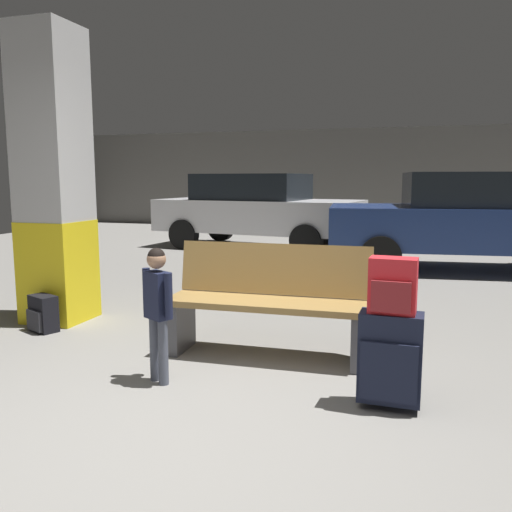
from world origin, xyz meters
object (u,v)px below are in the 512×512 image
backpack_dark_floor (43,314)px  structural_pillar (54,179)px  suitcase (390,358)px  parked_car_near (468,219)px  bench (269,301)px  backpack_bright (393,286)px  parked_car_far (257,209)px  child (158,301)px

backpack_dark_floor → structural_pillar: bearing=105.9°
structural_pillar → suitcase: bearing=-19.6°
parked_car_near → bench: bearing=-111.0°
suitcase → parked_car_near: parked_car_near is taller
suitcase → backpack_bright: backpack_bright is taller
structural_pillar → parked_car_far: structural_pillar is taller
parked_car_far → child: bearing=-78.2°
parked_car_far → parked_car_near: 4.23m
bench → suitcase: 1.25m
bench → parked_car_far: (-2.07, 6.40, 0.36)m
bench → suitcase: (0.99, -0.75, -0.12)m
structural_pillar → suitcase: 3.67m
child → parked_car_near: 6.07m
child → backpack_dark_floor: 1.86m
structural_pillar → child: size_ratio=3.00×
structural_pillar → backpack_bright: structural_pillar is taller
backpack_bright → backpack_dark_floor: backpack_bright is taller
structural_pillar → parked_car_near: (4.14, 4.35, -0.61)m
child → parked_car_near: bearing=66.7°
backpack_bright → child: bearing=-178.4°
structural_pillar → backpack_dark_floor: 1.32m
backpack_dark_floor → parked_car_near: 6.26m
structural_pillar → parked_car_near: structural_pillar is taller
bench → parked_car_far: parked_car_far is taller
backpack_dark_floor → parked_car_far: bearing=89.0°
backpack_dark_floor → bench: bearing=-0.4°
suitcase → backpack_bright: (-0.00, -0.00, 0.45)m
backpack_bright → parked_car_far: 7.78m
backpack_dark_floor → parked_car_far: size_ratio=0.08×
backpack_dark_floor → child: bearing=-26.5°
child → suitcase: bearing=1.6°
suitcase → parked_car_far: size_ratio=0.14×
suitcase → backpack_bright: bearing=-121.3°
child → structural_pillar: bearing=145.0°
bench → parked_car_near: size_ratio=0.38×
backpack_bright → parked_car_far: parked_car_far is taller
backpack_dark_floor → suitcase: bearing=-13.5°
bench → backpack_bright: 1.29m
backpack_bright → parked_car_far: (-3.06, 7.16, 0.03)m
child → parked_car_far: parked_car_far is taller
suitcase → structural_pillar: bearing=160.4°
suitcase → backpack_dark_floor: (-3.18, 0.77, -0.15)m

